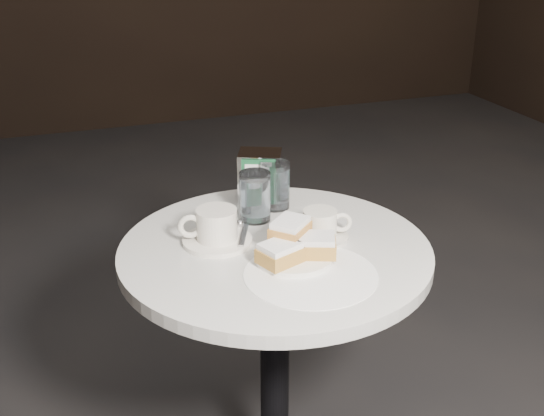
{
  "coord_description": "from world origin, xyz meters",
  "views": [
    {
      "loc": [
        -0.46,
        -1.28,
        1.44
      ],
      "look_at": [
        0.0,
        0.02,
        0.83
      ],
      "focal_mm": 45.0,
      "sensor_mm": 36.0,
      "label": 1
    }
  ],
  "objects_px": {
    "cafe_table": "(275,321)",
    "water_glass_right": "(275,186)",
    "coffee_cup_left": "(216,229)",
    "water_glass_left": "(255,197)",
    "napkin_dispenser": "(260,175)",
    "beignet_plate": "(295,247)",
    "coffee_cup_right": "(320,226)"
  },
  "relations": [
    {
      "from": "cafe_table",
      "to": "water_glass_right",
      "type": "relative_size",
      "value": 6.3
    },
    {
      "from": "coffee_cup_left",
      "to": "water_glass_left",
      "type": "xyz_separation_m",
      "value": [
        0.12,
        0.09,
        0.02
      ]
    },
    {
      "from": "coffee_cup_left",
      "to": "napkin_dispenser",
      "type": "height_order",
      "value": "napkin_dispenser"
    },
    {
      "from": "water_glass_left",
      "to": "napkin_dispenser",
      "type": "height_order",
      "value": "napkin_dispenser"
    },
    {
      "from": "cafe_table",
      "to": "water_glass_left",
      "type": "relative_size",
      "value": 6.16
    },
    {
      "from": "beignet_plate",
      "to": "coffee_cup_left",
      "type": "height_order",
      "value": "beignet_plate"
    },
    {
      "from": "beignet_plate",
      "to": "coffee_cup_left",
      "type": "relative_size",
      "value": 1.05
    },
    {
      "from": "coffee_cup_right",
      "to": "water_glass_left",
      "type": "relative_size",
      "value": 1.38
    },
    {
      "from": "coffee_cup_left",
      "to": "napkin_dispenser",
      "type": "distance_m",
      "value": 0.28
    },
    {
      "from": "cafe_table",
      "to": "coffee_cup_right",
      "type": "height_order",
      "value": "coffee_cup_right"
    },
    {
      "from": "coffee_cup_left",
      "to": "coffee_cup_right",
      "type": "bearing_deg",
      "value": -5.46
    },
    {
      "from": "coffee_cup_left",
      "to": "napkin_dispenser",
      "type": "bearing_deg",
      "value": 58.98
    },
    {
      "from": "cafe_table",
      "to": "coffee_cup_left",
      "type": "distance_m",
      "value": 0.27
    },
    {
      "from": "coffee_cup_left",
      "to": "water_glass_left",
      "type": "height_order",
      "value": "water_glass_left"
    },
    {
      "from": "cafe_table",
      "to": "coffee_cup_left",
      "type": "xyz_separation_m",
      "value": [
        -0.12,
        0.06,
        0.23
      ]
    },
    {
      "from": "coffee_cup_right",
      "to": "cafe_table",
      "type": "bearing_deg",
      "value": -161.19
    },
    {
      "from": "cafe_table",
      "to": "beignet_plate",
      "type": "relative_size",
      "value": 3.96
    },
    {
      "from": "cafe_table",
      "to": "coffee_cup_right",
      "type": "bearing_deg",
      "value": 1.47
    },
    {
      "from": "water_glass_left",
      "to": "coffee_cup_right",
      "type": "bearing_deg",
      "value": -54.0
    },
    {
      "from": "beignet_plate",
      "to": "water_glass_right",
      "type": "bearing_deg",
      "value": 78.67
    },
    {
      "from": "beignet_plate",
      "to": "coffee_cup_right",
      "type": "xyz_separation_m",
      "value": [
        0.09,
        0.08,
        -0.0
      ]
    },
    {
      "from": "water_glass_left",
      "to": "water_glass_right",
      "type": "bearing_deg",
      "value": 37.52
    },
    {
      "from": "coffee_cup_right",
      "to": "water_glass_left",
      "type": "distance_m",
      "value": 0.18
    },
    {
      "from": "coffee_cup_left",
      "to": "napkin_dispenser",
      "type": "relative_size",
      "value": 1.35
    },
    {
      "from": "water_glass_left",
      "to": "napkin_dispenser",
      "type": "distance_m",
      "value": 0.13
    },
    {
      "from": "water_glass_right",
      "to": "napkin_dispenser",
      "type": "relative_size",
      "value": 0.89
    },
    {
      "from": "coffee_cup_left",
      "to": "water_glass_left",
      "type": "relative_size",
      "value": 1.48
    },
    {
      "from": "cafe_table",
      "to": "water_glass_left",
      "type": "height_order",
      "value": "water_glass_left"
    },
    {
      "from": "cafe_table",
      "to": "beignet_plate",
      "type": "height_order",
      "value": "beignet_plate"
    },
    {
      "from": "beignet_plate",
      "to": "water_glass_left",
      "type": "xyz_separation_m",
      "value": [
        -0.01,
        0.23,
        0.03
      ]
    },
    {
      "from": "water_glass_left",
      "to": "water_glass_right",
      "type": "distance_m",
      "value": 0.09
    },
    {
      "from": "water_glass_left",
      "to": "cafe_table",
      "type": "bearing_deg",
      "value": -91.22
    }
  ]
}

